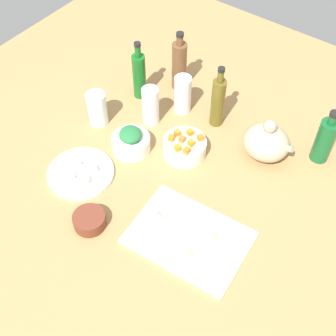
{
  "coord_description": "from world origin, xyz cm",
  "views": [
    {
      "loc": [
        52.69,
        -71.35,
        115.84
      ],
      "look_at": [
        0.0,
        0.0,
        8.0
      ],
      "focal_mm": 49.46,
      "sensor_mm": 36.0,
      "label": 1
    }
  ],
  "objects_px": {
    "bottle_0": "(179,65)",
    "cutting_board": "(189,237)",
    "drinking_glass_0": "(97,109)",
    "drinking_glass_1": "(151,106)",
    "bottle_2": "(218,101)",
    "drinking_glass_2": "(183,94)",
    "bowl_carrots": "(185,147)",
    "bowl_small_side": "(89,220)",
    "bottle_3": "(325,140)",
    "bottle_1": "(139,75)",
    "teapot": "(266,142)",
    "bowl_greens": "(131,143)",
    "plate_tofu": "(81,173)"
  },
  "relations": [
    {
      "from": "bottle_0",
      "to": "cutting_board",
      "type": "bearing_deg",
      "value": -51.93
    },
    {
      "from": "drinking_glass_0",
      "to": "drinking_glass_1",
      "type": "relative_size",
      "value": 0.86
    },
    {
      "from": "bottle_2",
      "to": "drinking_glass_2",
      "type": "bearing_deg",
      "value": -173.1
    },
    {
      "from": "bottle_0",
      "to": "bowl_carrots",
      "type": "bearing_deg",
      "value": -51.2
    },
    {
      "from": "bowl_small_side",
      "to": "bottle_0",
      "type": "distance_m",
      "value": 0.66
    },
    {
      "from": "bottle_3",
      "to": "drinking_glass_0",
      "type": "bearing_deg",
      "value": -156.34
    },
    {
      "from": "bottle_1",
      "to": "bottle_0",
      "type": "bearing_deg",
      "value": 55.39
    },
    {
      "from": "teapot",
      "to": "bottle_0",
      "type": "xyz_separation_m",
      "value": [
        -0.42,
        0.11,
        0.04
      ]
    },
    {
      "from": "bottle_1",
      "to": "bottle_2",
      "type": "relative_size",
      "value": 0.96
    },
    {
      "from": "cutting_board",
      "to": "bowl_small_side",
      "type": "relative_size",
      "value": 3.45
    },
    {
      "from": "bowl_greens",
      "to": "bowl_carrots",
      "type": "height_order",
      "value": "bowl_carrots"
    },
    {
      "from": "drinking_glass_0",
      "to": "drinking_glass_2",
      "type": "distance_m",
      "value": 0.29
    },
    {
      "from": "drinking_glass_1",
      "to": "drinking_glass_2",
      "type": "xyz_separation_m",
      "value": [
        0.05,
        0.11,
        0.0
      ]
    },
    {
      "from": "cutting_board",
      "to": "bottle_0",
      "type": "height_order",
      "value": "bottle_0"
    },
    {
      "from": "bottle_0",
      "to": "drinking_glass_1",
      "type": "xyz_separation_m",
      "value": [
        0.03,
        -0.2,
        -0.03
      ]
    },
    {
      "from": "plate_tofu",
      "to": "drinking_glass_1",
      "type": "xyz_separation_m",
      "value": [
        0.03,
        0.32,
        0.06
      ]
    },
    {
      "from": "cutting_board",
      "to": "bowl_greens",
      "type": "height_order",
      "value": "bowl_greens"
    },
    {
      "from": "bottle_1",
      "to": "teapot",
      "type": "bearing_deg",
      "value": 1.62
    },
    {
      "from": "bowl_carrots",
      "to": "bottle_0",
      "type": "distance_m",
      "value": 0.34
    },
    {
      "from": "plate_tofu",
      "to": "drinking_glass_1",
      "type": "height_order",
      "value": "drinking_glass_1"
    },
    {
      "from": "bottle_0",
      "to": "drinking_glass_2",
      "type": "relative_size",
      "value": 1.63
    },
    {
      "from": "bowl_greens",
      "to": "drinking_glass_1",
      "type": "bearing_deg",
      "value": 101.08
    },
    {
      "from": "plate_tofu",
      "to": "bowl_greens",
      "type": "relative_size",
      "value": 1.67
    },
    {
      "from": "bowl_small_side",
      "to": "drinking_glass_0",
      "type": "bearing_deg",
      "value": 128.3
    },
    {
      "from": "bottle_0",
      "to": "bottle_2",
      "type": "height_order",
      "value": "bottle_2"
    },
    {
      "from": "bottle_0",
      "to": "bottle_2",
      "type": "xyz_separation_m",
      "value": [
        0.21,
        -0.08,
        -0.0
      ]
    },
    {
      "from": "bowl_greens",
      "to": "teapot",
      "type": "distance_m",
      "value": 0.43
    },
    {
      "from": "bowl_greens",
      "to": "bottle_2",
      "type": "distance_m",
      "value": 0.32
    },
    {
      "from": "drinking_glass_0",
      "to": "drinking_glass_1",
      "type": "distance_m",
      "value": 0.18
    },
    {
      "from": "bowl_greens",
      "to": "bottle_2",
      "type": "relative_size",
      "value": 0.53
    },
    {
      "from": "bottle_2",
      "to": "drinking_glass_0",
      "type": "height_order",
      "value": "bottle_2"
    },
    {
      "from": "cutting_board",
      "to": "bottle_1",
      "type": "bearing_deg",
      "value": 141.25
    },
    {
      "from": "cutting_board",
      "to": "bowl_greens",
      "type": "bearing_deg",
      "value": 154.14
    },
    {
      "from": "bowl_greens",
      "to": "bottle_0",
      "type": "relative_size",
      "value": 0.54
    },
    {
      "from": "drinking_glass_2",
      "to": "bottle_0",
      "type": "bearing_deg",
      "value": 131.12
    },
    {
      "from": "bottle_0",
      "to": "bottle_3",
      "type": "relative_size",
      "value": 1.16
    },
    {
      "from": "bowl_greens",
      "to": "bottle_3",
      "type": "relative_size",
      "value": 0.63
    },
    {
      "from": "bowl_greens",
      "to": "cutting_board",
      "type": "bearing_deg",
      "value": -25.86
    },
    {
      "from": "bottle_2",
      "to": "teapot",
      "type": "bearing_deg",
      "value": -8.14
    },
    {
      "from": "drinking_glass_0",
      "to": "bottle_0",
      "type": "bearing_deg",
      "value": 70.1
    },
    {
      "from": "drinking_glass_1",
      "to": "plate_tofu",
      "type": "bearing_deg",
      "value": -95.6
    },
    {
      "from": "bowl_small_side",
      "to": "drinking_glass_2",
      "type": "height_order",
      "value": "drinking_glass_2"
    },
    {
      "from": "bottle_3",
      "to": "drinking_glass_1",
      "type": "relative_size",
      "value": 1.41
    },
    {
      "from": "bottle_2",
      "to": "drinking_glass_2",
      "type": "height_order",
      "value": "bottle_2"
    },
    {
      "from": "cutting_board",
      "to": "bottle_1",
      "type": "xyz_separation_m",
      "value": [
        -0.48,
        0.39,
        0.09
      ]
    },
    {
      "from": "bottle_1",
      "to": "drinking_glass_1",
      "type": "relative_size",
      "value": 1.6
    },
    {
      "from": "bowl_greens",
      "to": "bottle_0",
      "type": "bearing_deg",
      "value": 99.29
    },
    {
      "from": "bottle_0",
      "to": "bottle_1",
      "type": "bearing_deg",
      "value": -124.61
    },
    {
      "from": "plate_tofu",
      "to": "bowl_carrots",
      "type": "xyz_separation_m",
      "value": [
        0.21,
        0.26,
        0.02
      ]
    },
    {
      "from": "teapot",
      "to": "bottle_3",
      "type": "distance_m",
      "value": 0.18
    }
  ]
}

